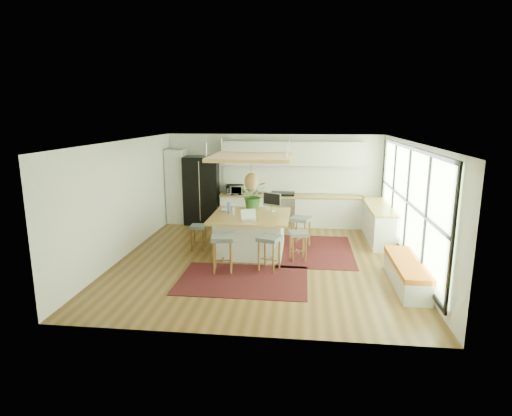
# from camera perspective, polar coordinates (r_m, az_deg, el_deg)

# --- Properties ---
(floor) EXTENTS (7.00, 7.00, 0.00)m
(floor) POSITION_cam_1_polar(r_m,az_deg,el_deg) (9.89, 0.83, -6.89)
(floor) COLOR #513717
(floor) RESTS_ON ground
(ceiling) EXTENTS (7.00, 7.00, 0.00)m
(ceiling) POSITION_cam_1_polar(r_m,az_deg,el_deg) (9.35, 0.88, 8.92)
(ceiling) COLOR white
(ceiling) RESTS_ON ground
(wall_back) EXTENTS (6.50, 0.00, 6.50)m
(wall_back) POSITION_cam_1_polar(r_m,az_deg,el_deg) (12.96, 2.38, 3.92)
(wall_back) COLOR silver
(wall_back) RESTS_ON ground
(wall_front) EXTENTS (6.50, 0.00, 6.50)m
(wall_front) POSITION_cam_1_polar(r_m,az_deg,el_deg) (6.17, -2.37, -5.79)
(wall_front) COLOR silver
(wall_front) RESTS_ON ground
(wall_left) EXTENTS (0.00, 7.00, 7.00)m
(wall_left) POSITION_cam_1_polar(r_m,az_deg,el_deg) (10.36, -17.35, 1.17)
(wall_left) COLOR silver
(wall_left) RESTS_ON ground
(wall_right) EXTENTS (0.00, 7.00, 7.00)m
(wall_right) POSITION_cam_1_polar(r_m,az_deg,el_deg) (9.77, 20.19, 0.30)
(wall_right) COLOR silver
(wall_right) RESTS_ON ground
(window_wall) EXTENTS (0.10, 6.20, 2.60)m
(window_wall) POSITION_cam_1_polar(r_m,az_deg,el_deg) (9.75, 20.05, 0.60)
(window_wall) COLOR black
(window_wall) RESTS_ON wall_right
(pantry) EXTENTS (0.55, 0.60, 2.25)m
(pantry) POSITION_cam_1_polar(r_m,az_deg,el_deg) (13.23, -10.60, 2.90)
(pantry) COLOR silver
(pantry) RESTS_ON floor
(back_counter_base) EXTENTS (4.20, 0.60, 0.88)m
(back_counter_base) POSITION_cam_1_polar(r_m,az_deg,el_deg) (12.79, 4.70, -0.38)
(back_counter_base) COLOR silver
(back_counter_base) RESTS_ON floor
(back_counter_top) EXTENTS (4.24, 0.64, 0.05)m
(back_counter_top) POSITION_cam_1_polar(r_m,az_deg,el_deg) (12.69, 4.74, 1.64)
(back_counter_top) COLOR olive
(back_counter_top) RESTS_ON back_counter_base
(backsplash) EXTENTS (4.20, 0.02, 0.80)m
(backsplash) POSITION_cam_1_polar(r_m,az_deg,el_deg) (12.91, 4.82, 3.85)
(backsplash) COLOR white
(backsplash) RESTS_ON wall_back
(upper_cabinets) EXTENTS (4.20, 0.34, 0.70)m
(upper_cabinets) POSITION_cam_1_polar(r_m,az_deg,el_deg) (12.66, 4.86, 7.32)
(upper_cabinets) COLOR silver
(upper_cabinets) RESTS_ON wall_back
(range) EXTENTS (0.76, 0.62, 1.00)m
(range) POSITION_cam_1_polar(r_m,az_deg,el_deg) (12.79, 3.59, -0.09)
(range) COLOR #A5A5AA
(range) RESTS_ON floor
(right_counter_base) EXTENTS (0.60, 2.50, 0.88)m
(right_counter_base) POSITION_cam_1_polar(r_m,az_deg,el_deg) (11.81, 16.13, -1.93)
(right_counter_base) COLOR silver
(right_counter_base) RESTS_ON floor
(right_counter_top) EXTENTS (0.64, 2.54, 0.05)m
(right_counter_top) POSITION_cam_1_polar(r_m,az_deg,el_deg) (11.71, 16.27, 0.25)
(right_counter_top) COLOR olive
(right_counter_top) RESTS_ON right_counter_base
(window_bench) EXTENTS (0.52, 2.00, 0.50)m
(window_bench) POSITION_cam_1_polar(r_m,az_deg,el_deg) (8.87, 19.55, -8.25)
(window_bench) COLOR silver
(window_bench) RESTS_ON floor
(ceiling_panel) EXTENTS (1.86, 1.86, 0.80)m
(ceiling_panel) POSITION_cam_1_polar(r_m,az_deg,el_deg) (9.84, -0.65, 5.30)
(ceiling_panel) COLOR olive
(ceiling_panel) RESTS_ON ceiling
(rug_near) EXTENTS (2.60, 1.80, 0.01)m
(rug_near) POSITION_cam_1_polar(r_m,az_deg,el_deg) (8.70, -1.78, -9.65)
(rug_near) COLOR black
(rug_near) RESTS_ON floor
(rug_right) EXTENTS (1.80, 2.60, 0.01)m
(rug_right) POSITION_cam_1_polar(r_m,az_deg,el_deg) (10.56, 8.01, -5.70)
(rug_right) COLOR black
(rug_right) RESTS_ON floor
(fridge) EXTENTS (1.08, 0.87, 2.05)m
(fridge) POSITION_cam_1_polar(r_m,az_deg,el_deg) (13.04, -7.29, 1.99)
(fridge) COLOR black
(fridge) RESTS_ON floor
(island) EXTENTS (1.85, 1.85, 0.93)m
(island) POSITION_cam_1_polar(r_m,az_deg,el_deg) (10.26, -0.73, -3.45)
(island) COLOR olive
(island) RESTS_ON floor
(stool_near_left) EXTENTS (0.52, 0.52, 0.78)m
(stool_near_left) POSITION_cam_1_polar(r_m,az_deg,el_deg) (9.07, -4.49, -6.38)
(stool_near_left) COLOR #494F51
(stool_near_left) RESTS_ON floor
(stool_near_right) EXTENTS (0.56, 0.56, 0.75)m
(stool_near_right) POSITION_cam_1_polar(r_m,az_deg,el_deg) (9.13, 1.78, -6.22)
(stool_near_right) COLOR #494F51
(stool_near_right) RESTS_ON floor
(stool_right_front) EXTENTS (0.48, 0.48, 0.67)m
(stool_right_front) POSITION_cam_1_polar(r_m,az_deg,el_deg) (9.77, 5.67, -5.00)
(stool_right_front) COLOR #494F51
(stool_right_front) RESTS_ON floor
(stool_right_back) EXTENTS (0.59, 0.59, 0.78)m
(stool_right_back) POSITION_cam_1_polar(r_m,az_deg,el_deg) (10.70, 5.99, -3.45)
(stool_right_back) COLOR #494F51
(stool_right_back) RESTS_ON floor
(stool_left_side) EXTENTS (0.38, 0.38, 0.63)m
(stool_left_side) POSITION_cam_1_polar(r_m,az_deg,el_deg) (10.53, -7.73, -3.76)
(stool_left_side) COLOR #494F51
(stool_left_side) RESTS_ON floor
(laptop) EXTENTS (0.45, 0.47, 0.26)m
(laptop) POSITION_cam_1_polar(r_m,az_deg,el_deg) (9.56, -0.87, -1.00)
(laptop) COLOR #A5A5AA
(laptop) RESTS_ON island
(monitor) EXTENTS (0.54, 0.40, 0.47)m
(monitor) POSITION_cam_1_polar(r_m,az_deg,el_deg) (10.47, 2.16, 0.96)
(monitor) COLOR #A5A5AA
(monitor) RESTS_ON island
(microwave) EXTENTS (0.54, 0.33, 0.35)m
(microwave) POSITION_cam_1_polar(r_m,az_deg,el_deg) (12.76, -2.86, 2.64)
(microwave) COLOR #A5A5AA
(microwave) RESTS_ON back_counter_top
(island_plant) EXTENTS (0.78, 0.84, 0.56)m
(island_plant) POSITION_cam_1_polar(r_m,az_deg,el_deg) (10.68, -0.33, 1.32)
(island_plant) COLOR #1E4C19
(island_plant) RESTS_ON island
(island_bowl) EXTENTS (0.24, 0.24, 0.05)m
(island_bowl) POSITION_cam_1_polar(r_m,az_deg,el_deg) (10.52, -4.11, -0.32)
(island_bowl) COLOR white
(island_bowl) RESTS_ON island
(island_bottle_0) EXTENTS (0.07, 0.07, 0.19)m
(island_bottle_0) POSITION_cam_1_polar(r_m,az_deg,el_deg) (10.29, -3.71, -0.20)
(island_bottle_0) COLOR blue
(island_bottle_0) RESTS_ON island
(island_bottle_1) EXTENTS (0.07, 0.07, 0.19)m
(island_bottle_1) POSITION_cam_1_polar(r_m,az_deg,el_deg) (10.03, -3.11, -0.53)
(island_bottle_1) COLOR #B8B8BE
(island_bottle_1) RESTS_ON island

